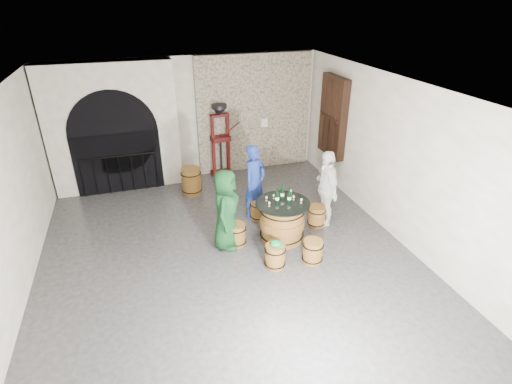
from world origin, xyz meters
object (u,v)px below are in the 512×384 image
object	(u,v)px
person_green	(226,210)
person_white	(326,188)
barrel_table	(282,221)
side_barrel	(191,181)
wine_bottle_right	(282,193)
wine_bottle_center	(289,197)
barrel_stool_left	(236,234)
corking_press	(220,135)
barrel_stool_right	(317,216)
barrel_stool_near_left	(275,256)
wine_bottle_left	(277,197)
barrel_stool_far	(259,209)
barrel_stool_near_right	(313,251)
person_blue	(255,182)

from	to	relation	value
person_green	person_white	distance (m)	2.27
barrel_table	side_barrel	distance (m)	3.01
person_green	wine_bottle_right	distance (m)	1.20
barrel_table	wine_bottle_center	world-z (taller)	wine_bottle_center
barrel_stool_left	person_white	bearing A→B (deg)	6.81
side_barrel	person_white	bearing A→B (deg)	-42.22
barrel_stool_left	side_barrel	xyz separation A→B (m)	(-0.49, 2.56, 0.11)
side_barrel	corking_press	xyz separation A→B (m)	(0.98, 0.87, 0.82)
barrel_stool_right	barrel_stool_near_left	xyz separation A→B (m)	(-1.37, -1.11, 0.00)
wine_bottle_left	person_green	bearing A→B (deg)	176.09
person_green	side_barrel	size ratio (longest dim) A/B	2.42
person_white	wine_bottle_right	bearing A→B (deg)	-75.81
barrel_stool_far	barrel_table	bearing A→B (deg)	-77.53
person_green	side_barrel	bearing A→B (deg)	33.45
barrel_stool_near_left	wine_bottle_right	xyz separation A→B (m)	(0.50, 1.00, 0.75)
barrel_stool_far	barrel_stool_right	size ratio (longest dim) A/B	1.00
barrel_stool_left	barrel_stool_near_left	size ratio (longest dim) A/B	1.00
person_white	wine_bottle_right	xyz separation A→B (m)	(-1.07, -0.17, 0.13)
barrel_stool_left	wine_bottle_right	bearing A→B (deg)	4.45
barrel_table	wine_bottle_left	xyz separation A→B (m)	(-0.11, 0.03, 0.56)
person_green	corking_press	distance (m)	3.50
barrel_stool_left	barrel_stool_near_right	bearing A→B (deg)	-39.08
side_barrel	barrel_table	bearing A→B (deg)	-61.53
barrel_stool_far	corking_press	distance (m)	2.76
barrel_table	side_barrel	xyz separation A→B (m)	(-1.43, 2.65, -0.08)
person_green	barrel_stool_near_left	bearing A→B (deg)	-117.00
barrel_stool_right	person_green	size ratio (longest dim) A/B	0.28
person_blue	side_barrel	xyz separation A→B (m)	(-1.19, 1.55, -0.51)
barrel_stool_near_right	wine_bottle_center	distance (m)	1.17
barrel_stool_right	person_blue	world-z (taller)	person_blue
barrel_stool_right	person_white	world-z (taller)	person_white
barrel_table	person_green	bearing A→B (deg)	174.95
barrel_table	barrel_stool_near_left	size ratio (longest dim) A/B	2.38
person_blue	barrel_stool_left	bearing A→B (deg)	-160.28
barrel_stool_near_left	wine_bottle_right	distance (m)	1.35
barrel_table	corking_press	world-z (taller)	corking_press
person_white	wine_bottle_center	world-z (taller)	person_white
barrel_stool_right	barrel_stool_near_right	bearing A→B (deg)	-118.31
barrel_stool_left	wine_bottle_center	xyz separation A→B (m)	(1.07, -0.11, 0.75)
barrel_stool_near_right	barrel_stool_near_left	world-z (taller)	same
person_green	person_white	world-z (taller)	person_white
barrel_stool_near_left	person_green	bearing A→B (deg)	126.18
wine_bottle_left	corking_press	xyz separation A→B (m)	(-0.34, 3.49, 0.18)
barrel_stool_near_right	side_barrel	bearing A→B (deg)	115.70
barrel_stool_left	corking_press	bearing A→B (deg)	81.75
person_green	side_barrel	world-z (taller)	person_green
barrel_stool_near_right	wine_bottle_center	bearing A→B (deg)	99.81
barrel_stool_left	wine_bottle_center	size ratio (longest dim) A/B	1.43
barrel_stool_left	side_barrel	bearing A→B (deg)	100.73
person_green	wine_bottle_right	size ratio (longest dim) A/B	5.10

